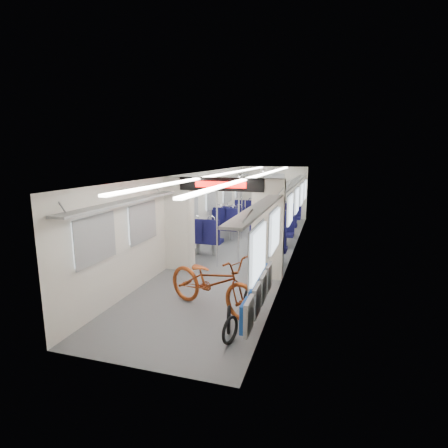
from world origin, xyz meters
name	(u,v)px	position (x,y,z in m)	size (l,w,h in m)	color
carriage	(240,202)	(0.00, -0.27, 1.50)	(12.00, 12.02, 2.31)	#515456
bicycle	(212,282)	(0.43, -4.01, 0.54)	(0.72, 2.07, 1.09)	#8B3814
flip_bench	(258,294)	(1.35, -4.39, 0.58)	(0.12, 2.09, 0.49)	gray
bike_hoop_a	(230,332)	(1.06, -5.03, 0.19)	(0.44, 0.44, 0.05)	black
bike_hoop_b	(229,321)	(0.95, -4.73, 0.20)	(0.45, 0.45, 0.05)	black
bike_hoop_c	(248,300)	(1.06, -3.84, 0.20)	(0.46, 0.46, 0.05)	black
seat_bay_near_left	(216,228)	(-0.93, 0.36, 0.57)	(0.96, 2.32, 1.17)	#0D0C38
seat_bay_near_right	(274,235)	(0.94, 0.00, 0.56)	(0.94, 2.22, 1.15)	#0D0C38
seat_bay_far_left	(239,214)	(-0.93, 3.36, 0.53)	(0.89, 1.98, 1.07)	#0D0C38
seat_bay_far_right	(287,218)	(0.94, 3.12, 0.52)	(0.88, 1.92, 1.05)	#0D0C38
stanchion_near_left	(217,223)	(-0.26, -1.58, 1.15)	(0.04, 0.04, 2.30)	silver
stanchion_near_right	(239,222)	(0.22, -1.31, 1.15)	(0.04, 0.04, 2.30)	silver
stanchion_far_left	(242,205)	(-0.40, 1.55, 1.15)	(0.04, 0.04, 2.30)	silver
stanchion_far_right	(262,206)	(0.28, 1.63, 1.15)	(0.05, 0.05, 2.30)	silver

